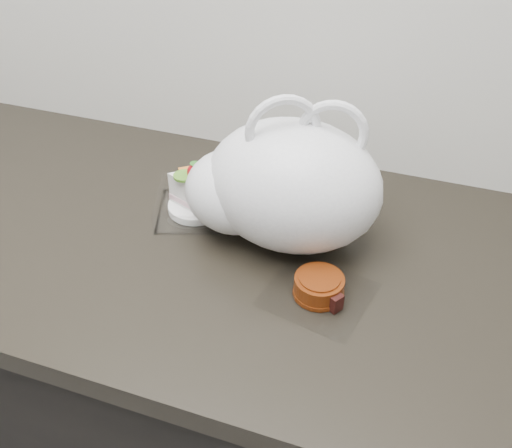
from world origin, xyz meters
TOP-DOWN VIEW (x-y plane):
  - counter at (0.00, 1.69)m, footprint 2.04×0.64m
  - cake_tray at (0.03, 1.75)m, footprint 0.17×0.17m
  - mooncake_wrap at (0.29, 1.62)m, footprint 0.18×0.17m
  - plastic_bag at (0.20, 1.73)m, footprint 0.37×0.31m

SIDE VIEW (x-z plane):
  - counter at x=0.00m, z-range 0.00..0.90m
  - mooncake_wrap at x=0.29m, z-range 0.90..0.93m
  - cake_tray at x=0.03m, z-range 0.88..0.98m
  - plastic_bag at x=0.20m, z-range 0.87..1.13m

